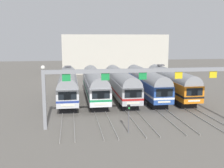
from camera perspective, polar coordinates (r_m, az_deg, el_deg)
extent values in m
plane|color=slate|center=(44.59, 1.79, -3.15)|extent=(160.00, 160.00, 0.00)
cube|color=gray|center=(60.57, -9.68, 0.16)|extent=(0.07, 70.00, 0.15)
cube|color=gray|center=(60.56, -8.33, 0.19)|extent=(0.07, 70.00, 0.15)
cube|color=gray|center=(60.63, -5.71, 0.25)|extent=(0.07, 70.00, 0.15)
cube|color=gray|center=(60.72, -4.36, 0.29)|extent=(0.07, 70.00, 0.15)
cube|color=gray|center=(60.99, -1.77, 0.35)|extent=(0.07, 70.00, 0.15)
cube|color=gray|center=(61.17, -0.43, 0.38)|extent=(0.07, 70.00, 0.15)
cube|color=gray|center=(61.63, 2.12, 0.44)|extent=(0.07, 70.00, 0.15)
cube|color=gray|center=(61.91, 3.42, 0.47)|extent=(0.07, 70.00, 0.15)
cube|color=gray|center=(62.54, 5.90, 0.53)|extent=(0.07, 70.00, 0.15)
cube|color=gray|center=(62.91, 7.17, 0.56)|extent=(0.07, 70.00, 0.15)
cube|color=silver|center=(43.44, -9.17, -0.62)|extent=(2.85, 18.00, 2.35)
cube|color=navy|center=(43.50, -9.15, -1.07)|extent=(2.88, 18.02, 0.28)
cylinder|color=gray|center=(43.25, -9.21, 0.91)|extent=(2.74, 17.64, 2.74)
cube|color=black|center=(34.49, -9.28, -2.45)|extent=(2.28, 0.06, 1.03)
cube|color=silver|center=(34.77, -9.23, -4.42)|extent=(1.71, 0.05, 0.24)
cube|color=black|center=(37.63, -9.16, -4.83)|extent=(2.28, 2.60, 1.05)
cube|color=black|center=(49.94, -9.07, -1.28)|extent=(2.28, 2.60, 1.05)
cube|color=#4C4C51|center=(48.06, -9.21, 3.63)|extent=(1.10, 1.10, 0.20)
cube|color=white|center=(43.60, -3.63, -0.48)|extent=(2.85, 18.00, 2.35)
cube|color=#198C4C|center=(43.66, -3.63, -0.93)|extent=(2.88, 18.02, 0.28)
cylinder|color=gray|center=(43.41, -3.65, 1.05)|extent=(2.74, 17.64, 2.74)
cube|color=black|center=(34.69, -2.32, -2.26)|extent=(2.28, 0.06, 1.03)
cube|color=silver|center=(34.96, -2.31, -4.22)|extent=(1.71, 0.05, 0.24)
cube|color=black|center=(37.81, -2.76, -4.65)|extent=(2.28, 2.60, 1.05)
cube|color=black|center=(50.08, -4.25, -1.16)|extent=(2.28, 2.60, 1.05)
cube|color=#B2B5BA|center=(44.16, 1.81, -0.34)|extent=(2.85, 18.00, 2.35)
cube|color=#B21E1E|center=(44.22, 1.80, -0.79)|extent=(2.88, 18.02, 0.28)
cylinder|color=gray|center=(43.97, 1.81, 1.17)|extent=(2.74, 17.64, 2.74)
cube|color=black|center=(35.39, 4.46, -2.05)|extent=(2.28, 0.06, 1.03)
cube|color=silver|center=(35.66, 4.44, -3.97)|extent=(1.71, 0.05, 0.24)
cube|color=black|center=(38.46, 3.50, -4.42)|extent=(2.28, 2.60, 1.05)
cube|color=black|center=(50.57, 0.50, -1.03)|extent=(2.28, 2.60, 1.05)
cube|color=#284C9E|center=(45.10, 7.06, -0.20)|extent=(2.85, 18.00, 2.35)
cube|color=white|center=(45.16, 7.06, -0.64)|extent=(2.88, 18.02, 0.28)
cylinder|color=gray|center=(44.92, 7.09, 1.28)|extent=(2.74, 17.64, 2.74)
cube|color=black|center=(36.56, 10.89, -1.82)|extent=(2.28, 0.06, 1.03)
cube|color=silver|center=(36.82, 10.83, -3.69)|extent=(1.71, 0.05, 0.24)
cube|color=black|center=(39.54, 9.48, -4.15)|extent=(2.28, 2.60, 1.05)
cube|color=black|center=(51.39, 5.13, -0.90)|extent=(2.28, 2.60, 1.05)
cube|color=orange|center=(46.41, 12.07, -0.06)|extent=(2.85, 18.00, 2.35)
cube|color=black|center=(46.47, 12.05, -0.49)|extent=(2.88, 18.02, 0.28)
cylinder|color=gray|center=(46.23, 12.12, 1.37)|extent=(2.74, 17.64, 2.74)
cube|color=black|center=(38.16, 16.85, -1.59)|extent=(2.28, 0.06, 1.03)
cube|color=silver|center=(38.41, 16.77, -3.38)|extent=(1.71, 0.05, 0.24)
cube|color=black|center=(41.02, 15.08, -3.85)|extent=(2.28, 2.60, 1.05)
cube|color=black|center=(52.55, 9.59, -0.76)|extent=(2.28, 2.60, 1.05)
cube|color=#4C4C51|center=(50.76, 10.17, 3.90)|extent=(1.10, 1.10, 0.20)
cube|color=gray|center=(30.13, -13.96, -3.27)|extent=(0.36, 0.36, 6.50)
cube|color=gray|center=(30.54, 6.45, 2.83)|extent=(21.61, 0.32, 0.44)
cube|color=#198C3F|center=(29.57, -9.51, 1.34)|extent=(0.90, 0.08, 0.80)
cube|color=#198C3F|center=(29.80, -1.40, 1.53)|extent=(0.90, 0.08, 0.80)
cube|color=#198C3F|center=(30.61, 6.43, 1.68)|extent=(0.90, 0.08, 0.80)
cube|color=yellow|center=(31.96, 13.73, 1.80)|extent=(0.90, 0.08, 0.80)
cube|color=yellow|center=(33.78, 20.34, 1.88)|extent=(0.90, 0.08, 0.80)
sphere|color=white|center=(29.58, -14.23, 3.36)|extent=(0.44, 0.44, 0.44)
cylinder|color=#59595E|center=(28.60, 3.49, -7.26)|extent=(0.12, 0.12, 3.05)
cube|color=black|center=(28.28, 3.52, -4.98)|extent=(0.28, 0.24, 0.60)
sphere|color=green|center=(28.15, 3.58, -5.05)|extent=(0.18, 0.18, 0.18)
cube|color=beige|center=(80.44, 0.40, 6.40)|extent=(29.71, 10.00, 10.84)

